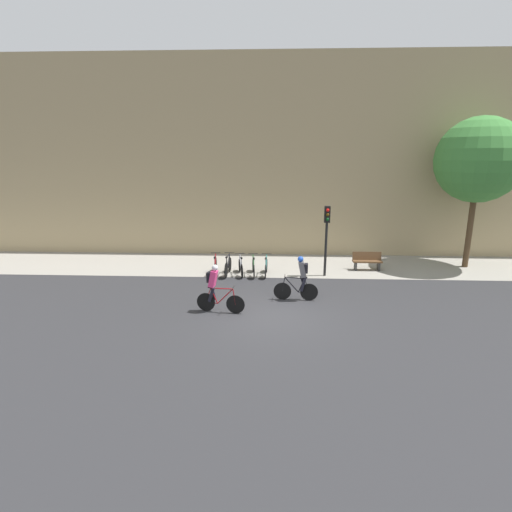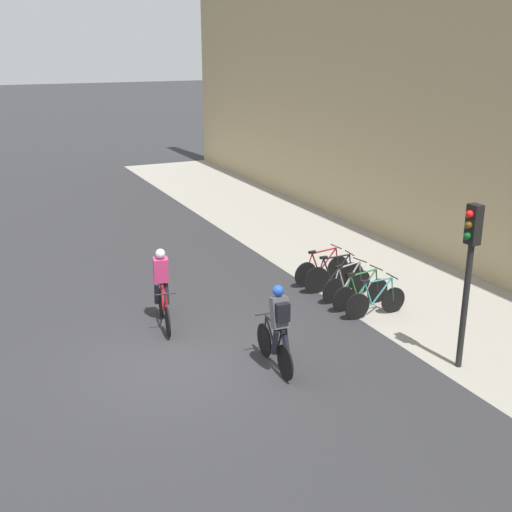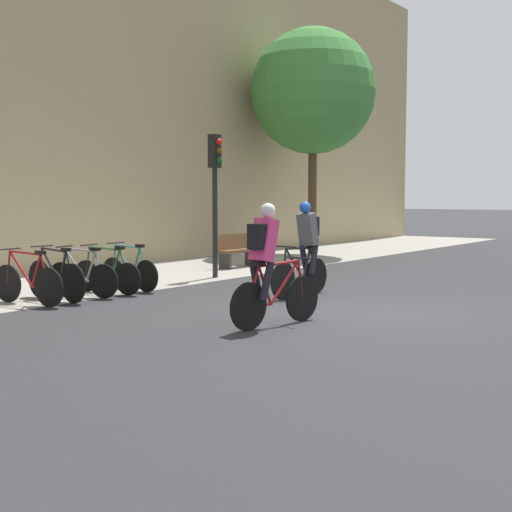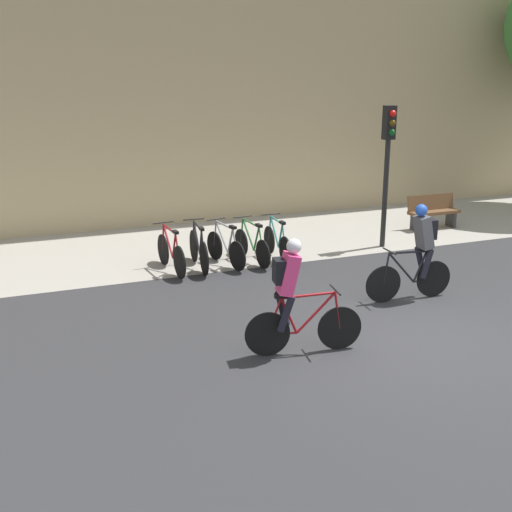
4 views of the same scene
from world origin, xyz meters
The scene contains 10 objects.
ground centered at (0.00, 0.00, 0.00)m, with size 200.00×200.00×0.00m, color #2B2B2D.
kerb_strip centered at (0.00, 6.75, 0.00)m, with size 44.00×4.50×0.01m, color gray.
cyclist_pink centered at (-2.03, 0.32, 0.95)m, with size 1.79×0.54×1.78m.
cyclist_grey centered at (1.11, 1.65, 0.95)m, with size 1.74×0.46×1.79m.
parked_bike_0 centered at (-2.69, 4.93, 0.40)m, with size 0.46×1.72×0.97m.
parked_bike_1 centered at (-2.09, 4.93, 0.41)m, with size 0.46×1.72×0.99m.
parked_bike_2 centered at (-1.48, 4.93, 0.39)m, with size 0.48×1.59×0.95m.
parked_bike_3 centered at (-0.88, 4.93, 0.39)m, with size 0.46×1.68×0.95m.
parked_bike_4 centered at (-0.28, 4.93, 0.39)m, with size 0.46×1.63×0.95m.
traffic_light_pole centered at (2.50, 4.96, 2.30)m, with size 0.26×0.30×3.30m.
Camera 2 is at (11.06, -3.55, 6.08)m, focal length 45.00 mm.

